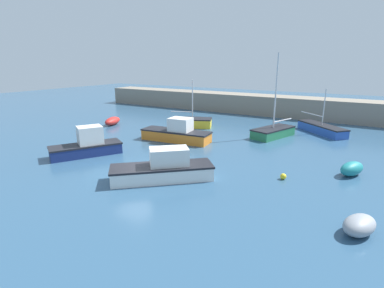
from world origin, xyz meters
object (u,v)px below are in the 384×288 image
at_px(sailboat_short_mast, 321,129).
at_px(dinghy_near_pier, 352,169).
at_px(rowboat_blue_near, 113,121).
at_px(sailboat_twin_hulled, 192,122).
at_px(cabin_cruiser_white, 177,133).
at_px(motorboat_grey_hull, 87,145).
at_px(mooring_buoy_white, 186,118).
at_px(motorboat_with_cabin, 164,169).
at_px(mooring_buoy_yellow, 283,176).
at_px(sailboat_tall_mast, 273,132).
at_px(fishing_dinghy_green, 359,225).

relative_size(sailboat_short_mast, dinghy_near_pier, 2.38).
xyz_separation_m(rowboat_blue_near, dinghy_near_pier, (24.32, -3.58, 0.00)).
bearing_deg(sailboat_twin_hulled, dinghy_near_pier, -47.17).
bearing_deg(cabin_cruiser_white, motorboat_grey_hull, 57.79).
distance_m(dinghy_near_pier, mooring_buoy_white, 21.72).
relative_size(sailboat_short_mast, motorboat_grey_hull, 0.98).
distance_m(cabin_cruiser_white, motorboat_with_cabin, 9.12).
bearing_deg(mooring_buoy_white, cabin_cruiser_white, -62.04).
height_order(motorboat_grey_hull, mooring_buoy_yellow, motorboat_grey_hull).
distance_m(mooring_buoy_white, mooring_buoy_yellow, 20.52).
relative_size(motorboat_with_cabin, motorboat_grey_hull, 1.07).
xyz_separation_m(sailboat_tall_mast, rowboat_blue_near, (-17.18, -3.74, -0.07)).
xyz_separation_m(sailboat_twin_hulled, motorboat_grey_hull, (-1.56, -12.91, 0.27)).
relative_size(rowboat_blue_near, mooring_buoy_white, 8.20).
relative_size(fishing_dinghy_green, sailboat_twin_hulled, 0.41).
relative_size(fishing_dinghy_green, mooring_buoy_white, 5.72).
bearing_deg(mooring_buoy_white, motorboat_with_cabin, -61.64).
distance_m(motorboat_with_cabin, dinghy_near_pier, 11.72).
height_order(fishing_dinghy_green, sailboat_short_mast, sailboat_short_mast).
xyz_separation_m(mooring_buoy_white, mooring_buoy_yellow, (15.48, -13.47, 0.00)).
xyz_separation_m(cabin_cruiser_white, sailboat_twin_hulled, (-1.94, 5.91, -0.23)).
xyz_separation_m(cabin_cruiser_white, fishing_dinghy_green, (14.82, -8.63, -0.34)).
height_order(fishing_dinghy_green, mooring_buoy_white, fishing_dinghy_green).
bearing_deg(sailboat_twin_hulled, cabin_cruiser_white, -94.54).
height_order(cabin_cruiser_white, mooring_buoy_white, cabin_cruiser_white).
height_order(sailboat_twin_hulled, mooring_buoy_yellow, sailboat_twin_hulled).
height_order(fishing_dinghy_green, mooring_buoy_yellow, fishing_dinghy_green).
bearing_deg(motorboat_with_cabin, motorboat_grey_hull, -49.37).
height_order(sailboat_tall_mast, dinghy_near_pier, sailboat_tall_mast).
height_order(sailboat_twin_hulled, motorboat_with_cabin, sailboat_twin_hulled).
distance_m(fishing_dinghy_green, rowboat_blue_near, 27.33).
relative_size(sailboat_short_mast, mooring_buoy_white, 14.48).
bearing_deg(cabin_cruiser_white, rowboat_blue_near, -17.82).
height_order(motorboat_grey_hull, dinghy_near_pier, motorboat_grey_hull).
bearing_deg(sailboat_twin_hulled, motorboat_with_cabin, -88.22).
bearing_deg(mooring_buoy_yellow, dinghy_near_pier, 39.58).
height_order(motorboat_with_cabin, mooring_buoy_yellow, motorboat_with_cabin).
height_order(motorboat_grey_hull, mooring_buoy_white, motorboat_grey_hull).
bearing_deg(motorboat_with_cabin, mooring_buoy_white, -103.85).
relative_size(rowboat_blue_near, sailboat_short_mast, 0.57).
bearing_deg(motorboat_grey_hull, sailboat_twin_hulled, -157.26).
relative_size(sailboat_tall_mast, mooring_buoy_white, 21.05).
bearing_deg(mooring_buoy_yellow, cabin_cruiser_white, 158.15).
xyz_separation_m(cabin_cruiser_white, sailboat_short_mast, (10.62, 9.97, -0.28)).
relative_size(rowboat_blue_near, dinghy_near_pier, 1.35).
height_order(cabin_cruiser_white, dinghy_near_pier, cabin_cruiser_white).
height_order(sailboat_twin_hulled, motorboat_grey_hull, sailboat_twin_hulled).
relative_size(rowboat_blue_near, motorboat_grey_hull, 0.55).
bearing_deg(cabin_cruiser_white, mooring_buoy_yellow, 152.52).
bearing_deg(rowboat_blue_near, mooring_buoy_white, -55.20).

